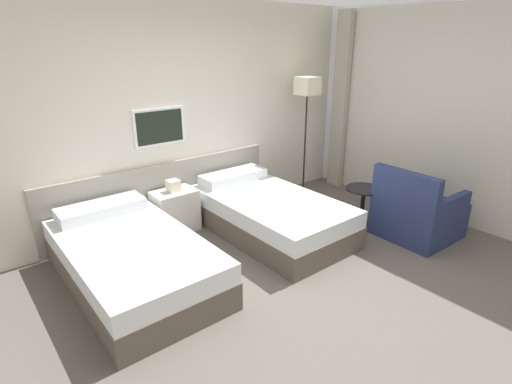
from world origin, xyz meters
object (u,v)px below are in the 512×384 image
bed_near_window (269,214)px  bed_near_door (132,260)px  floor_lamp (307,94)px  side_table (363,199)px  nightstand (175,210)px  armchair (417,214)px

bed_near_window → bed_near_door: bearing=180.0°
floor_lamp → bed_near_window: bearing=-152.3°
side_table → nightstand: bearing=144.6°
bed_near_window → side_table: size_ratio=3.92×
bed_near_door → bed_near_window: 1.74m
nightstand → armchair: bearing=-41.8°
floor_lamp → armchair: bearing=-88.6°
side_table → armchair: bearing=-65.6°
bed_near_window → armchair: armchair is taller
nightstand → floor_lamp: size_ratio=0.38×
bed_near_window → armchair: 1.76m
floor_lamp → armchair: floor_lamp is taller
armchair → bed_near_window: bearing=49.3°
nightstand → floor_lamp: bearing=-2.6°
bed_near_door → nightstand: bearing=41.0°
bed_near_window → floor_lamp: bearing=27.7°
bed_near_door → armchair: bearing=-21.3°
bed_near_window → side_table: bearing=-29.9°
bed_near_window → nightstand: nightstand is taller
side_table → armchair: 0.65m
nightstand → side_table: nightstand is taller
bed_near_window → floor_lamp: 1.90m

